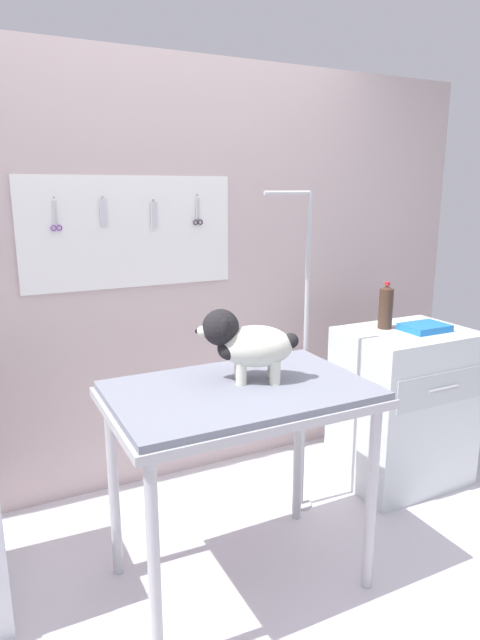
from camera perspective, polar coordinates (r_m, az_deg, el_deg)
The scene contains 8 objects.
ground at distance 2.42m, azimuth 3.77°, elevation -29.38°, with size 4.40×4.00×0.04m, color silver.
rear_wall_panel at distance 2.98m, azimuth -8.42°, elevation 4.29°, with size 4.00×0.09×2.30m.
grooming_table at distance 2.18m, azimuth -0.01°, elevation -9.20°, with size 1.03×0.66×0.87m.
grooming_arm at distance 2.72m, azimuth 6.66°, elevation -5.19°, with size 0.30×0.11×1.62m.
dog at distance 2.16m, azimuth 0.62°, elevation -2.42°, with size 0.40×0.29×0.30m.
cabinet_right at distance 3.22m, azimuth 16.72°, elevation -8.64°, with size 0.68×0.54×0.88m.
soda_bottle at distance 3.08m, azimuth 15.06°, elevation 1.33°, with size 0.08×0.08×0.26m.
supply_tray at distance 3.11m, azimuth 18.83°, elevation -0.75°, with size 0.24×0.18×0.04m.
Camera 1 is at (-0.91, -1.52, 1.63)m, focal length 30.48 mm.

